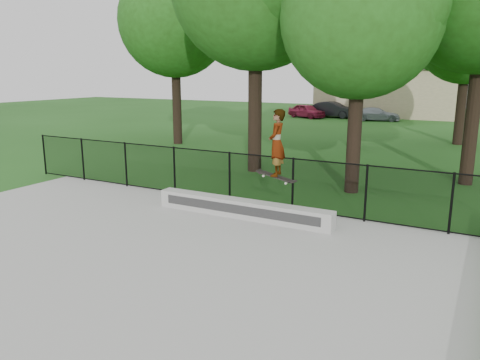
{
  "coord_description": "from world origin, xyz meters",
  "views": [
    {
      "loc": [
        6.7,
        -5.73,
        3.81
      ],
      "look_at": [
        1.28,
        4.2,
        1.2
      ],
      "focal_mm": 35.0,
      "sensor_mm": 36.0,
      "label": 1
    }
  ],
  "objects": [
    {
      "name": "grind_ledge",
      "position": [
        1.06,
        4.7,
        0.3
      ],
      "size": [
        5.01,
        0.4,
        0.48
      ],
      "primitive_type": "cube",
      "color": "#AEAEA9",
      "rests_on": "concrete_slab"
    },
    {
      "name": "distant_building",
      "position": [
        -2.0,
        38.0,
        2.16
      ],
      "size": [
        12.4,
        6.4,
        4.3
      ],
      "color": "#C9B28D",
      "rests_on": "ground"
    },
    {
      "name": "chainlink_fence",
      "position": [
        0.0,
        5.9,
        0.81
      ],
      "size": [
        16.06,
        0.06,
        1.5
      ],
      "color": "black",
      "rests_on": "concrete_slab"
    },
    {
      "name": "car_b",
      "position": [
        -5.76,
        33.82,
        0.68
      ],
      "size": [
        3.82,
        1.7,
        1.36
      ],
      "primitive_type": "imported",
      "rotation": [
        0.0,
        0.0,
        1.5
      ],
      "color": "black",
      "rests_on": "ground"
    },
    {
      "name": "car_a",
      "position": [
        -7.64,
        32.5,
        0.59
      ],
      "size": [
        3.74,
        2.68,
        1.19
      ],
      "primitive_type": "imported",
      "rotation": [
        0.0,
        0.0,
        1.16
      ],
      "color": "maroon",
      "rests_on": "ground"
    },
    {
      "name": "tree_row",
      "position": [
        0.44,
        14.24,
        6.45
      ],
      "size": [
        20.45,
        18.07,
        10.14
      ],
      "color": "black",
      "rests_on": "ground"
    },
    {
      "name": "concrete_slab",
      "position": [
        0.0,
        0.0,
        0.03
      ],
      "size": [
        14.0,
        12.0,
        0.06
      ],
      "primitive_type": "cube",
      "color": "#A6A7A2",
      "rests_on": "ground"
    },
    {
      "name": "skater_airborne",
      "position": [
        2.13,
        4.49,
        2.12
      ],
      "size": [
        0.83,
        0.66,
        1.79
      ],
      "color": "black",
      "rests_on": "ground"
    },
    {
      "name": "ground",
      "position": [
        0.0,
        0.0,
        0.0
      ],
      "size": [
        100.0,
        100.0,
        0.0
      ],
      "primitive_type": "plane",
      "color": "#1D4C15",
      "rests_on": "ground"
    },
    {
      "name": "car_c",
      "position": [
        -1.77,
        32.76,
        0.53
      ],
      "size": [
        3.62,
        2.31,
        1.06
      ],
      "primitive_type": "imported",
      "rotation": [
        0.0,
        0.0,
        1.84
      ],
      "color": "#939CA6",
      "rests_on": "ground"
    }
  ]
}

